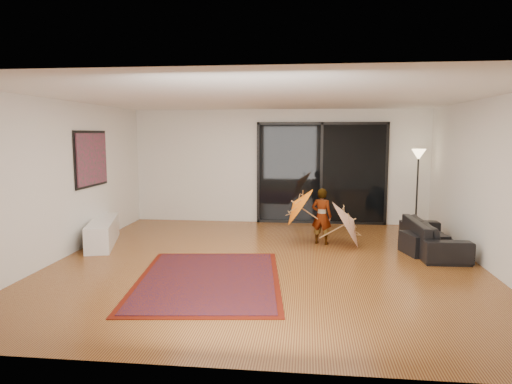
# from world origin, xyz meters

# --- Properties ---
(floor) EXTENTS (7.00, 7.00, 0.00)m
(floor) POSITION_xyz_m (0.00, 0.00, 0.00)
(floor) COLOR #99612A
(floor) RESTS_ON ground
(ceiling) EXTENTS (7.00, 7.00, 0.00)m
(ceiling) POSITION_xyz_m (0.00, 0.00, 2.70)
(ceiling) COLOR white
(ceiling) RESTS_ON wall_back
(wall_back) EXTENTS (7.00, 0.00, 7.00)m
(wall_back) POSITION_xyz_m (0.00, 3.50, 1.35)
(wall_back) COLOR silver
(wall_back) RESTS_ON floor
(wall_front) EXTENTS (7.00, 0.00, 7.00)m
(wall_front) POSITION_xyz_m (0.00, -3.50, 1.35)
(wall_front) COLOR silver
(wall_front) RESTS_ON floor
(wall_left) EXTENTS (0.00, 7.00, 7.00)m
(wall_left) POSITION_xyz_m (-3.50, 0.00, 1.35)
(wall_left) COLOR silver
(wall_left) RESTS_ON floor
(wall_right) EXTENTS (0.00, 7.00, 7.00)m
(wall_right) POSITION_xyz_m (3.50, 0.00, 1.35)
(wall_right) COLOR silver
(wall_right) RESTS_ON floor
(sliding_door) EXTENTS (3.06, 0.07, 2.40)m
(sliding_door) POSITION_xyz_m (1.00, 3.47, 1.20)
(sliding_door) COLOR black
(sliding_door) RESTS_ON wall_back
(painting) EXTENTS (0.04, 1.28, 1.08)m
(painting) POSITION_xyz_m (-3.46, 1.00, 1.65)
(painting) COLOR black
(painting) RESTS_ON wall_left
(media_console) EXTENTS (0.92, 1.77, 0.48)m
(media_console) POSITION_xyz_m (-3.25, 0.89, 0.24)
(media_console) COLOR white
(media_console) RESTS_ON floor
(speaker) EXTENTS (0.32, 0.32, 0.28)m
(speaker) POSITION_xyz_m (-3.25, 0.47, 0.14)
(speaker) COLOR #424244
(speaker) RESTS_ON floor
(persian_rug) EXTENTS (2.38, 3.10, 0.02)m
(persian_rug) POSITION_xyz_m (-0.75, -1.02, 0.01)
(persian_rug) COLOR #4F1006
(persian_rug) RESTS_ON floor
(sofa) EXTENTS (0.83, 1.98, 0.57)m
(sofa) POSITION_xyz_m (2.95, 1.03, 0.28)
(sofa) COLOR black
(sofa) RESTS_ON floor
(ottoman) EXTENTS (0.80, 0.80, 0.37)m
(ottoman) POSITION_xyz_m (2.75, 0.86, 0.19)
(ottoman) COLOR black
(ottoman) RESTS_ON floor
(floor_lamp) EXTENTS (0.31, 0.31, 1.80)m
(floor_lamp) POSITION_xyz_m (3.10, 3.01, 1.42)
(floor_lamp) COLOR black
(floor_lamp) RESTS_ON floor
(child) EXTENTS (0.46, 0.36, 1.09)m
(child) POSITION_xyz_m (0.96, 1.40, 0.55)
(child) COLOR #999999
(child) RESTS_ON floor
(parasol_orange) EXTENTS (0.61, 0.83, 0.88)m
(parasol_orange) POSITION_xyz_m (0.41, 1.35, 0.73)
(parasol_orange) COLOR orange
(parasol_orange) RESTS_ON child
(parasol_white) EXTENTS (0.66, 0.98, 0.99)m
(parasol_white) POSITION_xyz_m (1.56, 1.25, 0.50)
(parasol_white) COLOR silver
(parasol_white) RESTS_ON floor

